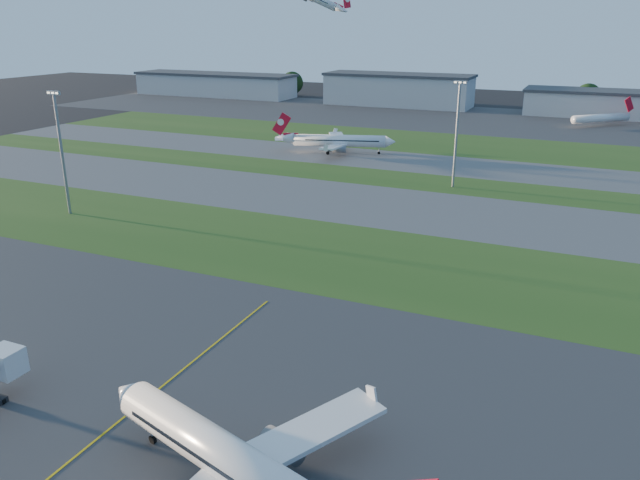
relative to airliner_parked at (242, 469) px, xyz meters
The scene contains 21 objects.
ground 24.30m from the airliner_parked, 162.95° to the left, with size 700.00×700.00×0.00m, color black.
apron_near 24.30m from the airliner_parked, 162.95° to the left, with size 300.00×70.00×0.01m, color #333335.
grass_strip_a 63.45m from the airliner_parked, 111.22° to the left, with size 300.00×34.00×0.01m, color #294D19.
taxiway_a 94.92m from the airliner_parked, 103.99° to the left, with size 300.00×32.00×0.01m, color #515154.
grass_strip_b 119.32m from the airliner_parked, 101.08° to the left, with size 300.00×18.00×0.01m, color #294D19.
taxiway_b 140.96m from the airliner_parked, 99.36° to the left, with size 300.00×26.00×0.01m, color #515154.
grass_strip_c 173.59m from the airliner_parked, 97.59° to the left, with size 300.00×40.00×0.01m, color #294D19.
apron_far 233.19m from the airliner_parked, 95.64° to the left, with size 400.00×80.00×0.01m, color #333335.
yellow_line 19.66m from the airliner_parked, 158.59° to the left, with size 0.25×60.00×0.02m, color gold.
airliner_parked is the anchor object (origin of this frame).
airliner_taxiing 150.72m from the airliner_parked, 109.38° to the left, with size 34.38×28.95×11.05m.
mini_jet_near 233.91m from the airliner_parked, 84.15° to the left, with size 22.10×20.78×9.48m.
light_mast_west 98.35m from the airliner_parked, 142.86° to the left, with size 3.20×0.70×25.80m.
light_mast_centre 115.81m from the airliner_parked, 93.94° to the left, with size 3.20×0.70×25.80m.
hangar_far_west 313.95m from the airliner_parked, 123.42° to the left, with size 91.80×23.00×12.20m.
hangar_west 270.71m from the airliner_parked, 104.53° to the left, with size 71.40×23.00×15.20m.
hangar_east 263.99m from the airliner_parked, 83.02° to the left, with size 81.60×23.00×11.20m.
tree_far_west 347.82m from the airliner_parked, 127.75° to the left, with size 11.00×11.00×12.00m.
tree_west 307.28m from the airliner_parked, 115.63° to the left, with size 12.10×12.10×13.20m.
tree_mid_west 276.39m from the airliner_parked, 98.93° to the left, with size 9.90×9.90×10.80m.
tree_mid_east 276.57m from the airliner_parked, 86.46° to the left, with size 11.55×11.55×12.60m.
Camera 1 is at (46.04, -43.14, 39.02)m, focal length 35.00 mm.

